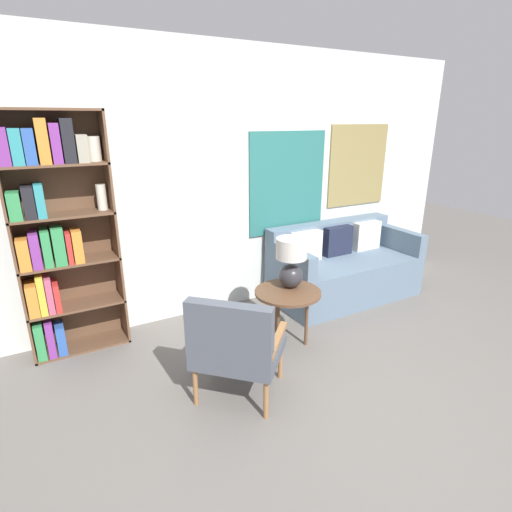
{
  "coord_description": "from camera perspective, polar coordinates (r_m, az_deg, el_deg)",
  "views": [
    {
      "loc": [
        -1.65,
        -1.75,
        1.99
      ],
      "look_at": [
        -0.11,
        1.02,
        0.9
      ],
      "focal_mm": 28.0,
      "sensor_mm": 36.0,
      "label": 1
    }
  ],
  "objects": [
    {
      "name": "table_lamp",
      "position": [
        3.57,
        5.06,
        -0.61
      ],
      "size": [
        0.28,
        0.28,
        0.46
      ],
      "color": "#2D2D33",
      "rests_on": "side_table"
    },
    {
      "name": "couch",
      "position": [
        4.79,
        12.2,
        -1.68
      ],
      "size": [
        1.69,
        0.83,
        0.84
      ],
      "color": "slate",
      "rests_on": "ground_plane"
    },
    {
      "name": "wall_back",
      "position": [
        4.19,
        -4.88,
        10.13
      ],
      "size": [
        6.4,
        0.08,
        2.7
      ],
      "color": "silver",
      "rests_on": "ground_plane"
    },
    {
      "name": "ground_plane",
      "position": [
        3.12,
        11.8,
        -21.12
      ],
      "size": [
        14.0,
        14.0,
        0.0
      ],
      "primitive_type": "plane",
      "color": "#66605B"
    },
    {
      "name": "side_table",
      "position": [
        3.59,
        4.54,
        -5.73
      ],
      "size": [
        0.59,
        0.59,
        0.54
      ],
      "color": "brown",
      "rests_on": "ground_plane"
    },
    {
      "name": "armchair",
      "position": [
        2.91,
        -3.04,
        -12.44
      ],
      "size": [
        0.82,
        0.82,
        0.84
      ],
      "color": "olive",
      "rests_on": "ground_plane"
    },
    {
      "name": "bookshelf",
      "position": [
        3.69,
        -26.86,
        3.27
      ],
      "size": [
        0.8,
        0.3,
        2.07
      ],
      "color": "brown",
      "rests_on": "ground_plane"
    }
  ]
}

